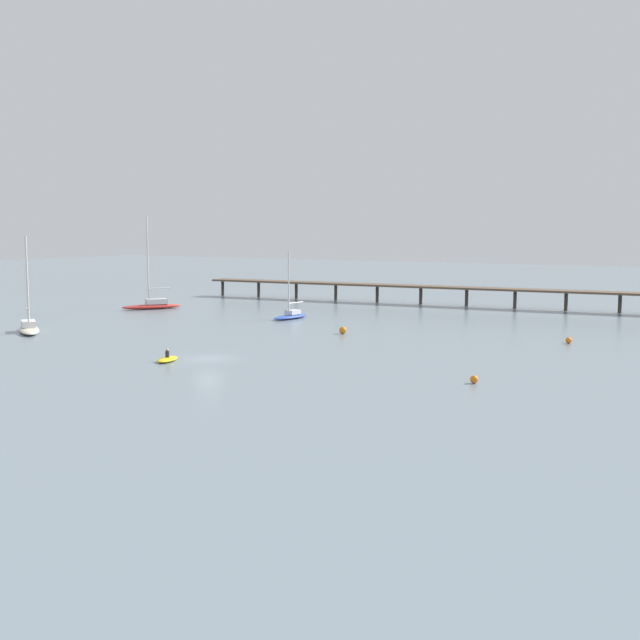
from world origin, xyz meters
name	(u,v)px	position (x,y,z in m)	size (l,w,h in m)	color
ground_plane	(208,359)	(0.00, 0.00, 0.00)	(400.00, 400.00, 0.00)	slate
pier	(541,286)	(14.44, 58.49, 3.44)	(81.36, 9.21, 6.43)	brown
sailboat_blue	(291,315)	(-10.46, 30.65, 0.56)	(2.53, 6.48, 8.80)	#2D4CB7
sailboat_cream	(29,327)	(-28.84, 4.38, 0.64)	(7.91, 6.66, 10.82)	beige
sailboat_red	(153,304)	(-34.54, 31.32, 0.77)	(6.64, 8.21, 13.34)	red
dinghy_yellow	(167,359)	(-2.26, -2.93, 0.20)	(2.41, 3.49, 1.14)	yellow
mooring_buoy_mid	(474,379)	(24.65, 0.89, 0.31)	(0.62, 0.62, 0.62)	orange
mooring_buoy_near	(569,340)	(25.93, 25.98, 0.32)	(0.65, 0.65, 0.65)	orange
mooring_buoy_far	(343,330)	(2.40, 21.06, 0.41)	(0.81, 0.81, 0.81)	orange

